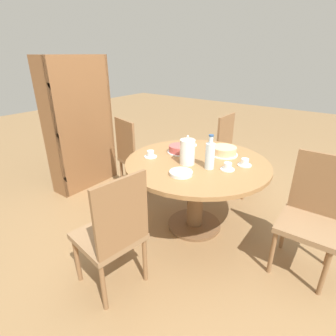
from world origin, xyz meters
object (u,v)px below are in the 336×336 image
water_bottle (210,155)px  coffee_pot (187,151)px  cake_second (180,149)px  cup_c (228,167)px  chair_a (136,156)px  cup_d (245,163)px  chair_b (113,232)px  chair_c (312,214)px  cake_main (224,151)px  bookshelf (80,127)px  cup_a (151,155)px  cup_b (191,143)px  chair_d (233,153)px

water_bottle → coffee_pot: bearing=98.1°
coffee_pot → cake_second: coffee_pot is taller
cup_c → chair_a: bearing=81.1°
cup_d → cup_c: bearing=155.6°
chair_b → water_bottle: water_bottle is taller
chair_b → chair_c: bearing=143.4°
cake_main → cake_second: (-0.21, 0.38, -0.00)m
bookshelf → cup_a: 1.25m
cake_main → cup_d: bearing=-116.4°
cup_b → cup_c: same height
chair_a → cake_main: (0.11, -1.09, 0.27)m
bookshelf → water_bottle: size_ratio=5.38×
cup_a → cup_d: (0.34, -0.80, 0.00)m
chair_b → bookshelf: 1.86m
cake_main → cake_second: 0.43m
chair_b → water_bottle: size_ratio=3.15×
chair_d → water_bottle: 1.14m
bookshelf → cup_b: (0.40, -1.37, -0.05)m
chair_b → coffee_pot: size_ratio=3.56×
chair_c → cake_second: bearing=178.9°
chair_c → cup_a: (-0.26, 1.40, 0.25)m
chair_c → water_bottle: (-0.16, 0.82, 0.35)m
cup_c → coffee_pot: bearing=105.4°
cake_main → cup_b: bearing=83.0°
bookshelf → water_bottle: 1.82m
cup_c → cup_d: same height
water_bottle → cake_main: 0.39m
water_bottle → cup_d: water_bottle is taller
water_bottle → cup_d: (0.24, -0.22, -0.10)m
cake_main → chair_d: bearing=14.8°
cup_b → cup_d: same height
cake_main → cup_b: size_ratio=2.20×
chair_a → cake_second: (-0.10, -0.71, 0.26)m
cake_main → cup_c: (-0.31, -0.18, -0.01)m
chair_b → cup_d: (1.15, -0.45, 0.25)m
chair_c → cup_d: (0.08, 0.60, 0.25)m
bookshelf → cup_d: 2.05m
cup_d → cup_a: bearing=113.3°
chair_b → cake_second: (1.08, 0.19, 0.26)m
cup_b → cup_c: (-0.36, -0.59, 0.00)m
coffee_pot → cake_second: bearing=48.1°
cake_main → cup_c: size_ratio=2.20×
cake_second → cup_c: (-0.10, -0.56, -0.01)m
coffee_pot → cake_main: coffee_pot is taller
cup_c → bookshelf: bearing=91.4°
water_bottle → cake_second: water_bottle is taller
chair_b → cake_second: bearing=-161.9°
chair_d → cake_main: chair_d is taller
chair_a → bookshelf: 0.78m
chair_d → cup_c: (-1.00, -0.37, 0.25)m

